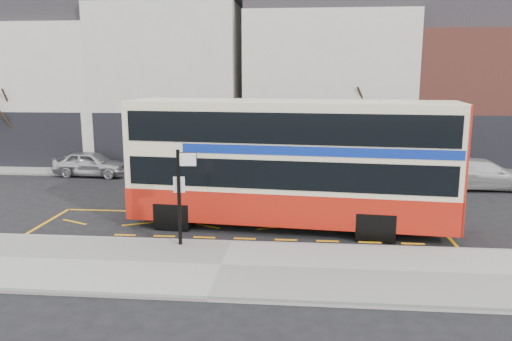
# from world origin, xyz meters

# --- Properties ---
(ground) EXTENTS (120.00, 120.00, 0.00)m
(ground) POSITION_xyz_m (0.00, 0.00, 0.00)
(ground) COLOR black
(ground) RESTS_ON ground
(pavement) EXTENTS (40.00, 4.00, 0.15)m
(pavement) POSITION_xyz_m (0.00, -2.30, 0.07)
(pavement) COLOR #9B9993
(pavement) RESTS_ON ground
(kerb) EXTENTS (40.00, 0.15, 0.15)m
(kerb) POSITION_xyz_m (0.00, -0.38, 0.07)
(kerb) COLOR gray
(kerb) RESTS_ON ground
(far_pavement) EXTENTS (50.00, 3.00, 0.15)m
(far_pavement) POSITION_xyz_m (0.00, 11.00, 0.07)
(far_pavement) COLOR #9B9993
(far_pavement) RESTS_ON ground
(road_markings) EXTENTS (14.00, 3.40, 0.01)m
(road_markings) POSITION_xyz_m (0.00, 1.60, 0.01)
(road_markings) COLOR orange
(road_markings) RESTS_ON ground
(terrace_far_left) EXTENTS (8.00, 8.01, 10.80)m
(terrace_far_left) POSITION_xyz_m (-13.50, 14.99, 4.82)
(terrace_far_left) COLOR beige
(terrace_far_left) RESTS_ON ground
(terrace_left) EXTENTS (8.00, 8.01, 11.80)m
(terrace_left) POSITION_xyz_m (-5.50, 14.99, 5.32)
(terrace_left) COLOR silver
(terrace_left) RESTS_ON ground
(terrace_green_shop) EXTENTS (9.00, 8.01, 11.30)m
(terrace_green_shop) POSITION_xyz_m (3.50, 14.99, 5.07)
(terrace_green_shop) COLOR beige
(terrace_green_shop) RESTS_ON ground
(terrace_right) EXTENTS (9.00, 8.01, 10.30)m
(terrace_right) POSITION_xyz_m (12.50, 14.99, 4.57)
(terrace_right) COLOR brown
(terrace_right) RESTS_ON ground
(double_decker_bus) EXTENTS (11.18, 3.51, 4.39)m
(double_decker_bus) POSITION_xyz_m (1.78, 1.76, 2.31)
(double_decker_bus) COLOR beige
(double_decker_bus) RESTS_ON ground
(bus_stop_post) EXTENTS (0.73, 0.14, 2.93)m
(bus_stop_post) POSITION_xyz_m (-1.44, -0.78, 1.91)
(bus_stop_post) COLOR black
(bus_stop_post) RESTS_ON pavement
(car_silver) EXTENTS (4.00, 1.86, 1.32)m
(car_silver) POSITION_xyz_m (-8.76, 9.60, 0.66)
(car_silver) COLOR #ADADB2
(car_silver) RESTS_ON ground
(car_grey) EXTENTS (4.81, 2.37, 1.52)m
(car_grey) POSITION_xyz_m (-1.83, 9.71, 0.76)
(car_grey) COLOR #3E3F46
(car_grey) RESTS_ON ground
(car_white) EXTENTS (4.85, 2.06, 1.40)m
(car_white) POSITION_xyz_m (10.51, 8.47, 0.70)
(car_white) COLOR silver
(car_white) RESTS_ON ground
(street_tree_right) EXTENTS (2.74, 2.74, 5.91)m
(street_tree_right) POSITION_xyz_m (5.15, 11.84, 4.03)
(street_tree_right) COLOR #2D2214
(street_tree_right) RESTS_ON ground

